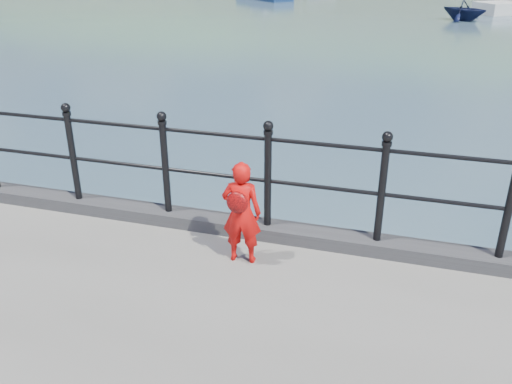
% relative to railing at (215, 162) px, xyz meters
% --- Properties ---
extents(ground, '(600.00, 600.00, 0.00)m').
position_rel_railing_xyz_m(ground, '(-0.00, 0.15, -1.82)').
color(ground, '#2D4251').
rests_on(ground, ground).
extents(kerb, '(60.00, 0.30, 0.15)m').
position_rel_railing_xyz_m(kerb, '(-0.00, -0.00, -0.75)').
color(kerb, '#28282B').
rests_on(kerb, quay).
extents(railing, '(18.11, 0.11, 1.20)m').
position_rel_railing_xyz_m(railing, '(0.00, 0.00, 0.00)').
color(railing, black).
rests_on(railing, kerb).
extents(child, '(0.42, 0.34, 1.09)m').
position_rel_railing_xyz_m(child, '(0.48, -0.56, -0.27)').
color(child, red).
rests_on(child, quay).
extents(launch_navy, '(3.25, 3.13, 1.32)m').
position_rel_railing_xyz_m(launch_navy, '(4.18, 28.90, -1.16)').
color(launch_navy, black).
rests_on(launch_navy, ground).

